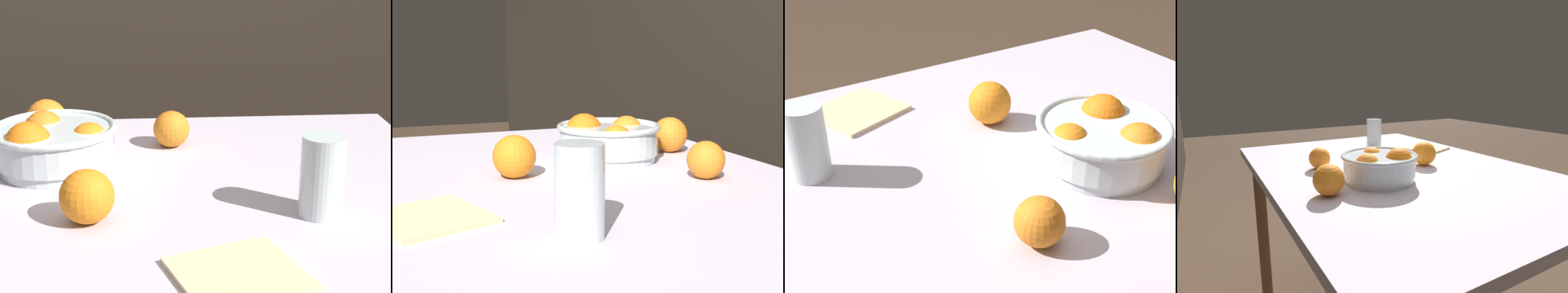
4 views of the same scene
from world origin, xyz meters
TOP-DOWN VIEW (x-y plane):
  - dining_table at (0.00, 0.00)m, footprint 1.19×0.85m
  - fruit_bowl at (-0.11, 0.12)m, footprint 0.23×0.23m
  - juice_glass at (0.32, -0.11)m, footprint 0.07×0.07m
  - orange_loose_near_bowl at (-0.03, -0.11)m, footprint 0.08×0.08m
  - orange_loose_front at (-0.15, 0.29)m, footprint 0.08×0.08m
  - orange_loose_aside at (0.11, 0.23)m, footprint 0.07×0.07m
  - napkin at (0.17, -0.29)m, footprint 0.20×0.19m

SIDE VIEW (x-z plane):
  - dining_table at x=0.00m, z-range 0.29..1.04m
  - napkin at x=0.17m, z-range 0.75..0.76m
  - orange_loose_aside at x=0.11m, z-range 0.75..0.82m
  - orange_loose_front at x=-0.15m, z-range 0.75..0.83m
  - orange_loose_near_bowl at x=-0.03m, z-range 0.75..0.83m
  - fruit_bowl at x=-0.11m, z-range 0.75..0.85m
  - juice_glass at x=0.32m, z-range 0.74..0.87m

